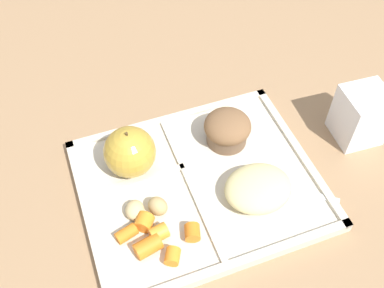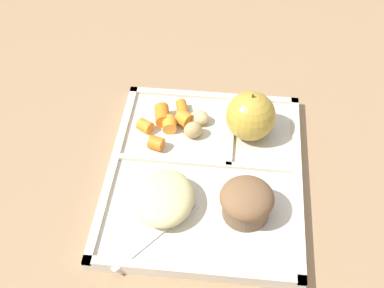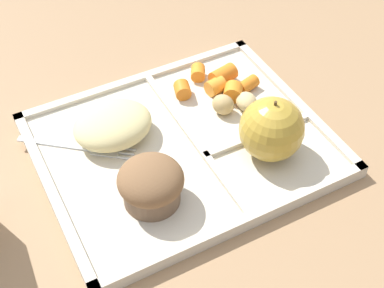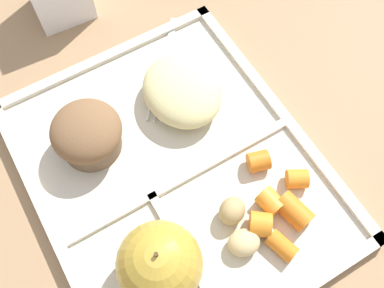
% 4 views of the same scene
% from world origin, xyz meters
% --- Properties ---
extents(ground, '(6.00, 6.00, 0.00)m').
position_xyz_m(ground, '(0.00, 0.00, 0.00)').
color(ground, '#997551').
extents(lunch_tray, '(0.36, 0.29, 0.02)m').
position_xyz_m(lunch_tray, '(-0.00, 0.00, 0.01)').
color(lunch_tray, beige).
rests_on(lunch_tray, ground).
extents(green_apple, '(0.08, 0.08, 0.08)m').
position_xyz_m(green_apple, '(-0.09, 0.06, 0.05)').
color(green_apple, '#B79333').
rests_on(green_apple, lunch_tray).
extents(bran_muffin, '(0.08, 0.08, 0.06)m').
position_xyz_m(bran_muffin, '(0.07, 0.06, 0.04)').
color(bran_muffin, brown).
rests_on(bran_muffin, lunch_tray).
extents(carrot_slice_tilted, '(0.03, 0.03, 0.02)m').
position_xyz_m(carrot_slice_tilted, '(-0.08, -0.10, 0.02)').
color(carrot_slice_tilted, orange).
rests_on(carrot_slice_tilted, lunch_tray).
extents(carrot_slice_center, '(0.04, 0.03, 0.02)m').
position_xyz_m(carrot_slice_center, '(-0.11, -0.08, 0.02)').
color(carrot_slice_center, orange).
rests_on(carrot_slice_center, lunch_tray).
extents(carrot_slice_near_corner, '(0.03, 0.03, 0.02)m').
position_xyz_m(carrot_slice_near_corner, '(-0.09, -0.07, 0.02)').
color(carrot_slice_near_corner, orange).
rests_on(carrot_slice_near_corner, lunch_tray).
extents(carrot_slice_large, '(0.03, 0.03, 0.02)m').
position_xyz_m(carrot_slice_large, '(-0.13, -0.05, 0.02)').
color(carrot_slice_large, orange).
rests_on(carrot_slice_large, lunch_tray).
extents(carrot_slice_edge, '(0.03, 0.03, 0.02)m').
position_xyz_m(carrot_slice_edge, '(-0.04, -0.08, 0.02)').
color(carrot_slice_edge, orange).
rests_on(carrot_slice_edge, lunch_tray).
extents(carrot_slice_back, '(0.03, 0.03, 0.03)m').
position_xyz_m(carrot_slice_back, '(-0.10, -0.04, 0.03)').
color(carrot_slice_back, orange).
rests_on(carrot_slice_back, lunch_tray).
extents(potato_chunk_golden, '(0.03, 0.04, 0.02)m').
position_xyz_m(potato_chunk_golden, '(-0.11, -0.02, 0.02)').
color(potato_chunk_golden, tan).
rests_on(potato_chunk_golden, lunch_tray).
extents(potato_chunk_browned, '(0.04, 0.04, 0.03)m').
position_xyz_m(potato_chunk_browned, '(-0.07, -0.03, 0.03)').
color(potato_chunk_browned, tan).
rests_on(potato_chunk_browned, lunch_tray).
extents(egg_noodle_pile, '(0.10, 0.09, 0.04)m').
position_xyz_m(egg_noodle_pile, '(0.07, -0.05, 0.03)').
color(egg_noodle_pile, beige).
rests_on(egg_noodle_pile, lunch_tray).
extents(meatball_side, '(0.03, 0.03, 0.03)m').
position_xyz_m(meatball_side, '(0.07, -0.05, 0.03)').
color(meatball_side, brown).
rests_on(meatball_side, lunch_tray).
extents(meatball_front, '(0.04, 0.04, 0.04)m').
position_xyz_m(meatball_front, '(0.06, -0.05, 0.03)').
color(meatball_front, brown).
rests_on(meatball_front, lunch_tray).
extents(meatball_back, '(0.03, 0.03, 0.03)m').
position_xyz_m(meatball_back, '(0.06, -0.07, 0.03)').
color(meatball_back, brown).
rests_on(meatball_back, lunch_tray).
extents(plastic_fork, '(0.13, 0.11, 0.00)m').
position_xyz_m(plastic_fork, '(0.11, -0.05, 0.01)').
color(plastic_fork, silver).
rests_on(plastic_fork, lunch_tray).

